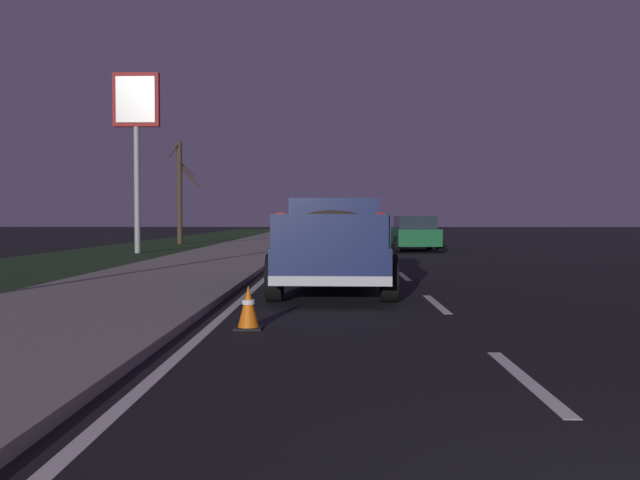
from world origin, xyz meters
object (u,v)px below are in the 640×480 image
object	(u,v)px
pickup_truck	(334,242)
sedan_green	(414,233)
gas_price_sign	(136,117)
bare_tree_far	(180,190)
sedan_red	(329,233)
traffic_cone_near	(248,308)
sedan_white	(333,239)

from	to	relation	value
pickup_truck	sedan_green	distance (m)	16.05
sedan_green	gas_price_sign	xyz separation A→B (m)	(-1.89, 11.62, 4.80)
gas_price_sign	bare_tree_far	xyz separation A→B (m)	(9.40, 0.41, -2.61)
sedan_red	gas_price_sign	world-z (taller)	gas_price_sign
bare_tree_far	sedan_green	bearing A→B (deg)	-121.96
pickup_truck	sedan_red	bearing A→B (deg)	0.83
bare_tree_far	sedan_red	bearing A→B (deg)	-133.27
sedan_red	traffic_cone_near	distance (m)	20.07
pickup_truck	sedan_white	xyz separation A→B (m)	(7.77, 0.03, -0.20)
traffic_cone_near	sedan_white	bearing A→B (deg)	-5.03
sedan_red	gas_price_sign	distance (m)	9.37
sedan_white	sedan_red	bearing A→B (deg)	1.47
sedan_white	gas_price_sign	distance (m)	11.15
sedan_green	bare_tree_far	size ratio (longest dim) A/B	0.77
pickup_truck	bare_tree_far	size ratio (longest dim) A/B	0.96
pickup_truck	traffic_cone_near	distance (m)	4.88
bare_tree_far	traffic_cone_near	world-z (taller)	bare_tree_far
pickup_truck	traffic_cone_near	xyz separation A→B (m)	(-4.70, 1.13, -0.70)
sedan_white	bare_tree_far	size ratio (longest dim) A/B	0.78
pickup_truck	sedan_red	xyz separation A→B (m)	(15.35, 0.22, -0.20)
pickup_truck	sedan_white	bearing A→B (deg)	0.21
bare_tree_far	traffic_cone_near	size ratio (longest dim) A/B	9.83
sedan_red	pickup_truck	bearing A→B (deg)	-179.17
sedan_green	traffic_cone_near	world-z (taller)	sedan_green
pickup_truck	traffic_cone_near	size ratio (longest dim) A/B	9.42
sedan_green	gas_price_sign	size ratio (longest dim) A/B	0.60
sedan_red	sedan_green	size ratio (longest dim) A/B	1.00
sedan_white	pickup_truck	bearing A→B (deg)	-179.79
sedan_red	gas_price_sign	size ratio (longest dim) A/B	0.60
sedan_red	bare_tree_far	world-z (taller)	bare_tree_far
pickup_truck	sedan_green	xyz separation A→B (m)	(15.66, -3.51, -0.20)
pickup_truck	sedan_white	size ratio (longest dim) A/B	1.23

